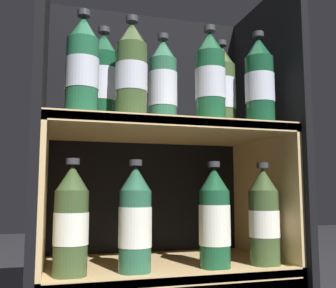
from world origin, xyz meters
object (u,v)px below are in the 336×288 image
Objects in this scene: bottle_upper_back_2 at (222,90)px; bottle_lower_front_2 at (215,219)px; bottle_upper_front_1 at (131,72)px; bottle_upper_front_2 at (210,79)px; bottle_upper_front_3 at (260,84)px; bottle_lower_front_3 at (264,218)px; bottle_upper_back_1 at (163,85)px; bottle_lower_front_0 at (71,222)px; bottle_lower_front_1 at (135,221)px; bottle_upper_front_0 at (82,68)px; bottle_upper_back_0 at (103,80)px.

bottle_upper_back_2 reaches higher than bottle_lower_front_2.
bottle_upper_front_2 is at bearing 0.00° from bottle_upper_front_1.
bottle_upper_front_3 is 0.35m from bottle_lower_front_3.
bottle_upper_front_3 is 1.00× the size of bottle_upper_back_1.
bottle_upper_front_3 is 0.59m from bottle_lower_front_0.
bottle_lower_front_0 is 1.00× the size of bottle_lower_front_1.
bottle_upper_back_0 is at bearing 55.71° from bottle_upper_front_0.
bottle_lower_front_2 is (0.20, 0.00, -0.00)m from bottle_lower_front_1.
bottle_upper_back_2 is at bearing 129.56° from bottle_upper_front_3.
bottle_upper_front_3 is at bearing -19.32° from bottle_upper_back_1.
bottle_upper_front_3 is at bearing -11.93° from bottle_upper_back_0.
bottle_upper_front_1 and bottle_upper_back_0 have the same top height.
bottle_upper_back_1 is 0.17m from bottle_upper_back_2.
bottle_upper_front_0 is 1.00× the size of bottle_upper_front_1.
bottle_lower_front_3 is (0.35, 0.00, -0.35)m from bottle_upper_front_1.
bottle_upper_back_1 is at bearing 39.81° from bottle_upper_front_1.
bottle_lower_front_0 is (-0.13, -0.00, -0.35)m from bottle_upper_front_1.
bottle_lower_front_2 is (-0.13, 0.00, -0.35)m from bottle_upper_front_3.
bottle_upper_front_3 is at bearing 0.00° from bottle_upper_front_1.
bottle_upper_front_1 and bottle_upper_front_3 have the same top height.
bottle_lower_front_1 is (-0.19, -0.00, -0.35)m from bottle_upper_front_2.
bottle_upper_back_2 is 1.00× the size of bottle_lower_front_0.
bottle_upper_front_0 is 0.35m from bottle_lower_front_0.
bottle_lower_front_0 is (-0.47, -0.00, -0.35)m from bottle_upper_front_3.
bottle_upper_back_2 is at bearing -0.00° from bottle_upper_back_1.
bottle_upper_front_2 is 1.00× the size of bottle_upper_back_2.
bottle_lower_front_3 is at bearing -19.21° from bottle_upper_back_1.
bottle_upper_back_0 is 0.37m from bottle_lower_front_1.
bottle_upper_front_2 is 1.00× the size of bottle_lower_front_2.
bottle_lower_front_0 is (-0.07, -0.08, -0.35)m from bottle_upper_back_0.
bottle_upper_front_1 is 1.00× the size of bottle_upper_front_3.
bottle_upper_front_2 is at bearing 180.00° from bottle_lower_front_2.
bottle_upper_front_1 is at bearing 180.00° from bottle_upper_front_2.
bottle_upper_front_0 is 1.00× the size of bottle_upper_back_2.
bottle_upper_front_0 is 1.00× the size of bottle_upper_front_2.
bottle_upper_front_0 is at bearing 0.00° from bottle_lower_front_0.
bottle_upper_front_3 reaches higher than bottle_lower_front_1.
bottle_upper_back_1 reaches higher than bottle_lower_front_3.
bottle_upper_back_0 is (-0.26, 0.08, -0.00)m from bottle_upper_front_2.
bottle_upper_front_1 is 1.00× the size of bottle_lower_front_3.
bottle_upper_front_0 is 0.23m from bottle_upper_back_1.
bottle_upper_back_1 is (0.22, 0.08, -0.00)m from bottle_upper_front_0.
bottle_upper_front_2 is 1.00× the size of bottle_lower_front_0.
bottle_upper_back_1 is 1.00× the size of bottle_upper_back_2.
bottle_upper_front_1 is at bearing 180.00° from bottle_lower_front_3.
bottle_upper_back_0 is 1.00× the size of bottle_lower_front_0.
bottle_upper_front_0 is at bearing -158.69° from bottle_upper_back_1.
bottle_lower_front_2 is at bearing -38.11° from bottle_upper_back_1.
bottle_upper_front_1 reaches higher than bottle_lower_front_2.
bottle_upper_back_2 is (0.33, -0.00, -0.00)m from bottle_upper_back_0.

